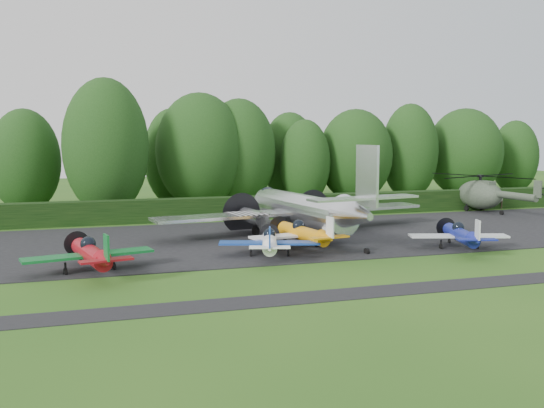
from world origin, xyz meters
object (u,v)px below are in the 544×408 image
object	(u,v)px
light_plane_orange	(303,233)
sign_board	(493,198)
helicopter	(480,192)
light_plane_blue	(460,235)
light_plane_red	(91,253)
transport_plane	(303,209)
light_plane_white	(269,242)

from	to	relation	value
light_plane_orange	sign_board	size ratio (longest dim) A/B	2.29
helicopter	sign_board	distance (m)	2.52
light_plane_blue	light_plane_red	bearing A→B (deg)	162.93
light_plane_orange	helicopter	bearing A→B (deg)	39.04
transport_plane	helicopter	distance (m)	23.02
light_plane_red	helicopter	xyz separation A→B (m)	(36.94, 16.61, 0.83)
light_plane_red	light_plane_white	size ratio (longest dim) A/B	1.12
helicopter	light_plane_orange	bearing A→B (deg)	-144.66
light_plane_red	light_plane_blue	bearing A→B (deg)	11.98
transport_plane	light_plane_red	world-z (taller)	transport_plane
sign_board	light_plane_red	bearing A→B (deg)	-137.52
light_plane_orange	sign_board	bearing A→B (deg)	38.40
light_plane_red	helicopter	bearing A→B (deg)	36.43
light_plane_white	sign_board	distance (m)	32.91
transport_plane	helicopter	xyz separation A→B (m)	(21.54, 8.12, -0.04)
light_plane_orange	light_plane_blue	size ratio (longest dim) A/B	1.07
light_plane_white	light_plane_blue	world-z (taller)	light_plane_blue
light_plane_blue	transport_plane	bearing A→B (deg)	115.53
transport_plane	light_plane_red	distance (m)	17.60
light_plane_red	light_plane_orange	bearing A→B (deg)	25.29
light_plane_white	light_plane_orange	xyz separation A→B (m)	(2.85, 1.84, 0.10)
light_plane_orange	sign_board	distance (m)	29.52
transport_plane	sign_board	bearing A→B (deg)	29.76
helicopter	sign_board	world-z (taller)	helicopter
light_plane_orange	helicopter	xyz separation A→B (m)	(23.54, 13.50, 0.85)
light_plane_white	helicopter	size ratio (longest dim) A/B	0.50
light_plane_orange	sign_board	world-z (taller)	light_plane_orange
transport_plane	light_plane_orange	world-z (taller)	transport_plane
transport_plane	light_plane_orange	distance (m)	5.81
transport_plane	light_plane_blue	distance (m)	11.66
light_plane_white	transport_plane	bearing A→B (deg)	39.18
light_plane_white	sign_board	bearing A→B (deg)	12.68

